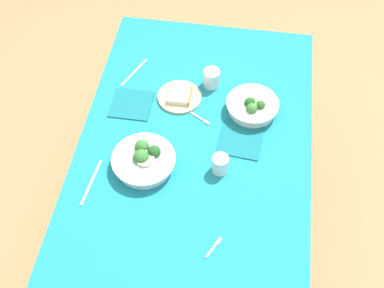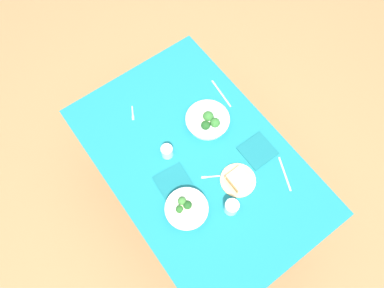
{
  "view_description": "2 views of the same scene",
  "coord_description": "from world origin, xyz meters",
  "views": [
    {
      "loc": [
        -1.26,
        -0.18,
        2.41
      ],
      "look_at": [
        -0.03,
        0.01,
        0.74
      ],
      "focal_mm": 46.92,
      "sensor_mm": 36.0,
      "label": 1
    },
    {
      "loc": [
        0.58,
        -0.47,
        2.63
      ],
      "look_at": [
        -0.09,
        0.03,
        0.74
      ],
      "focal_mm": 33.67,
      "sensor_mm": 36.0,
      "label": 2
    }
  ],
  "objects": [
    {
      "name": "broccoli_bowl_far",
      "position": [
        -0.15,
        0.19,
        0.75
      ],
      "size": [
        0.26,
        0.26,
        0.1
      ],
      "color": "white",
      "rests_on": "dining_table"
    },
    {
      "name": "water_glass_side",
      "position": [
        0.34,
        -0.03,
        0.76
      ],
      "size": [
        0.08,
        0.08,
        0.09
      ],
      "primitive_type": "cylinder",
      "color": "silver",
      "rests_on": "dining_table"
    },
    {
      "name": "fork_by_near_bowl",
      "position": [
        0.13,
        -0.01,
        0.72
      ],
      "size": [
        0.06,
        0.09,
        0.0
      ],
      "rotation": [
        0.0,
        0.0,
        4.18
      ],
      "color": "#B7B7BC",
      "rests_on": "dining_table"
    },
    {
      "name": "table_knife_right",
      "position": [
        -0.26,
        0.38,
        0.72
      ],
      "size": [
        0.22,
        0.03,
        0.0
      ],
      "primitive_type": "cube",
      "rotation": [
        0.0,
        0.0,
        6.18
      ],
      "color": "#B7B7BC",
      "rests_on": "dining_table"
    },
    {
      "name": "broccoli_bowl_near",
      "position": [
        0.2,
        -0.22,
        0.75
      ],
      "size": [
        0.23,
        0.23,
        0.09
      ],
      "color": "silver",
      "rests_on": "dining_table"
    },
    {
      "name": "dining_table",
      "position": [
        0.0,
        0.0,
        0.62
      ],
      "size": [
        1.5,
        0.98,
        0.72
      ],
      "color": "#197A84",
      "rests_on": "ground_plane"
    },
    {
      "name": "water_glass_center",
      "position": [
        -0.13,
        -0.12,
        0.76
      ],
      "size": [
        0.07,
        0.07,
        0.08
      ],
      "primitive_type": "cylinder",
      "color": "silver",
      "rests_on": "dining_table"
    },
    {
      "name": "napkin_folded_upper",
      "position": [
        0.04,
        -0.19,
        0.72
      ],
      "size": [
        0.21,
        0.19,
        0.01
      ],
      "primitive_type": "cube",
      "rotation": [
        0.0,
        0.0,
        -0.09
      ],
      "color": "#156870",
      "rests_on": "dining_table"
    },
    {
      "name": "table_knife_left",
      "position": [
        0.36,
        0.34,
        0.72
      ],
      "size": [
        0.19,
        0.09,
        0.0
      ],
      "primitive_type": "cube",
      "rotation": [
        0.0,
        0.0,
        5.87
      ],
      "color": "#B7B7BC",
      "rests_on": "dining_table"
    },
    {
      "name": "bread_side_plate",
      "position": [
        0.23,
        0.1,
        0.73
      ],
      "size": [
        0.2,
        0.2,
        0.04
      ],
      "color": "#D6B27A",
      "rests_on": "dining_table"
    },
    {
      "name": "napkin_folded_lower",
      "position": [
        0.16,
        0.31,
        0.72
      ],
      "size": [
        0.17,
        0.18,
        0.01
      ],
      "primitive_type": "cube",
      "rotation": [
        0.0,
        0.0,
        0.0
      ],
      "color": "#156870",
      "rests_on": "dining_table"
    },
    {
      "name": "ground_plane",
      "position": [
        0.0,
        0.0,
        0.0
      ],
      "size": [
        6.0,
        6.0,
        0.0
      ],
      "primitive_type": "plane",
      "color": "#9E7547"
    },
    {
      "name": "fork_by_far_bowl",
      "position": [
        -0.47,
        -0.14,
        0.72
      ],
      "size": [
        0.09,
        0.05,
        0.0
      ],
      "rotation": [
        0.0,
        0.0,
        5.79
      ],
      "color": "#B7B7BC",
      "rests_on": "dining_table"
    }
  ]
}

